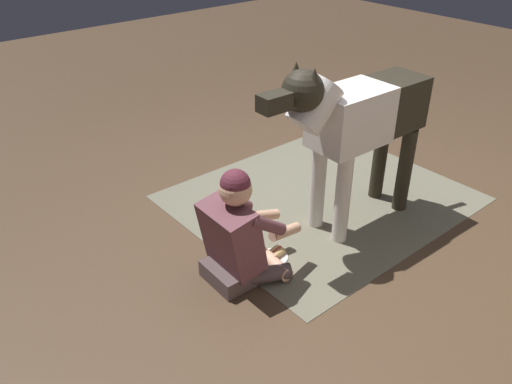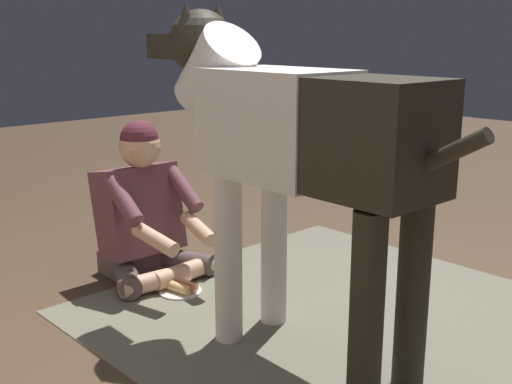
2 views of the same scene
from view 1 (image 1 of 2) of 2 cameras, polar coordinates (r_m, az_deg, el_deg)
The scene contains 5 objects.
ground_plane at distance 4.38m, azimuth 6.97°, elevation -1.33°, with size 13.99×13.99×0.00m, color #4B3725.
area_rug at distance 4.46m, azimuth 7.04°, elevation -0.60°, with size 2.25×1.94×0.01m, color #686552.
person_sitting_on_floor at distance 3.41m, azimuth -1.95°, elevation -4.72°, with size 0.66×0.58×0.81m.
large_dog at distance 3.78m, azimuth 10.92°, elevation 7.72°, with size 1.66×0.39×1.36m.
hot_dog_on_plate at distance 3.74m, azimuth 1.92°, elevation -6.86°, with size 0.21×0.21×0.06m.
Camera 1 is at (2.77, 2.48, 2.31)m, focal length 36.75 mm.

